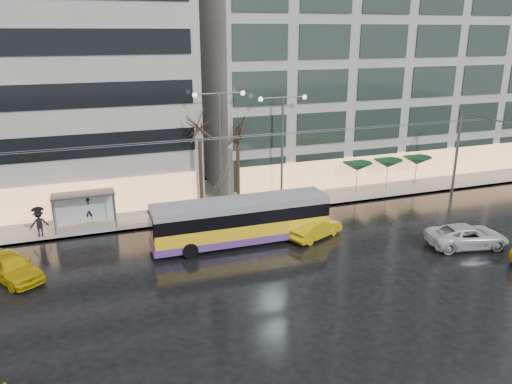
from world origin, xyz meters
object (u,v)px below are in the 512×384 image
taxi_a (11,266)px  bus_shelter (78,203)px  trolleybus (241,222)px  street_lamp_near (220,135)px

taxi_a → bus_shelter: bearing=27.2°
trolleybus → taxi_a: (-13.72, -0.44, -0.67)m
trolleybus → taxi_a: trolleybus is taller
bus_shelter → taxi_a: size_ratio=0.91×
trolleybus → street_lamp_near: size_ratio=1.29×
trolleybus → bus_shelter: 11.69m
bus_shelter → taxi_a: bus_shelter is taller
bus_shelter → taxi_a: 7.72m
street_lamp_near → taxi_a: size_ratio=1.96×
trolleybus → taxi_a: size_ratio=2.53×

